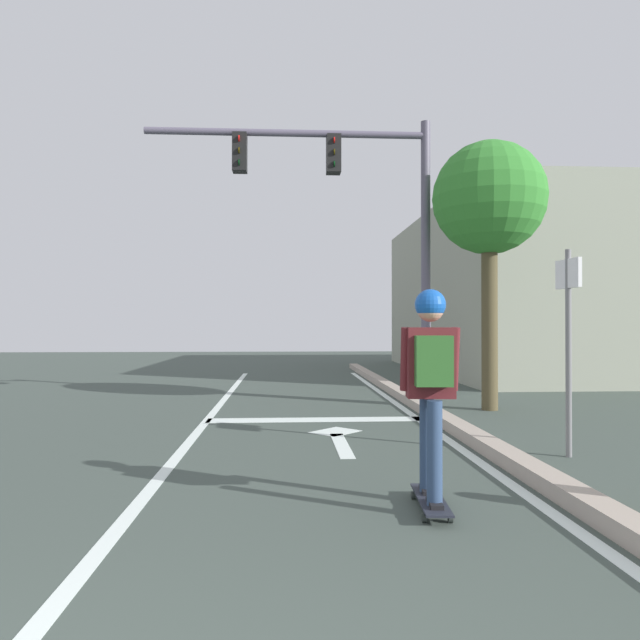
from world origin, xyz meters
The scene contains 12 objects.
lane_line_center centered at (-0.30, 6.00, 0.00)m, with size 0.12×20.00×0.01m, color silver.
lane_line_curbside centered at (2.73, 6.00, 0.00)m, with size 0.12×20.00×0.01m, color silver.
stop_bar centered at (1.29, 7.69, 0.00)m, with size 3.18×0.40×0.01m, color silver.
lane_arrow_stem centered at (1.45, 5.87, 0.00)m, with size 0.16×1.40×0.01m, color silver.
lane_arrow_head centered at (1.45, 6.72, 0.00)m, with size 0.56×0.44×0.01m, color silver.
curb_strip centered at (2.98, 6.00, 0.07)m, with size 0.24×24.00×0.14m, color #A6988A.
skateboard centered at (1.88, 3.48, 0.07)m, with size 0.26×0.83×0.09m.
skater centered at (1.87, 3.46, 1.04)m, with size 0.43×0.59×1.53m.
traffic_signal_mast centered at (1.89, 9.19, 3.53)m, with size 4.82×0.34×4.84m.
street_sign_post centered at (3.73, 5.13, 1.40)m, with size 0.07×0.44×2.14m.
roadside_tree centered at (4.08, 8.51, 3.34)m, with size 1.81×1.81×4.31m.
building_block centered at (10.10, 16.31, 2.31)m, with size 10.43×10.65×4.62m, color #989D8A.
Camera 1 is at (0.81, -0.83, 1.35)m, focal length 33.40 mm.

